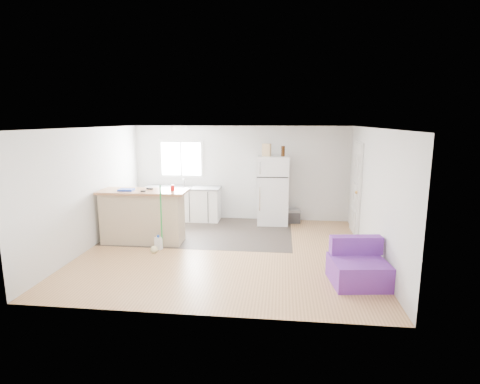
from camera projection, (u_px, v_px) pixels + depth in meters
The scene contains 19 objects.
room at pixel (226, 191), 7.17m from camera, with size 5.51×5.01×2.41m.
vinyl_zone at pixel (204, 231), 8.69m from camera, with size 4.05×2.50×0.00m, color #322926.
window at pixel (181, 159), 9.70m from camera, with size 1.18×0.06×0.98m.
interior_door at pixel (356, 189), 8.41m from camera, with size 0.11×0.92×2.10m.
ceiling_fixture at pixel (180, 128), 8.25m from camera, with size 0.30×0.30×0.07m, color white.
kitchen_cabinets at pixel (183, 203), 9.62m from camera, with size 1.94×0.61×1.14m.
peninsula at pixel (143, 216), 7.84m from camera, with size 1.83×0.73×1.11m.
refrigerator at pixel (273, 190), 9.22m from camera, with size 0.77×0.74×1.68m.
cooler at pixel (291, 216), 9.40m from camera, with size 0.47×0.35×0.34m.
purple_seat at pixel (358, 267), 5.91m from camera, with size 0.93×0.89×0.69m.
cleaner_jug at pixel (158, 243), 7.46m from camera, with size 0.15×0.12×0.30m.
mop at pixel (156, 241), 7.27m from camera, with size 0.28×0.37×1.35m.
red_cup at pixel (173, 188), 7.69m from camera, with size 0.08×0.08×0.12m, color red.
blue_tray at pixel (126, 190), 7.69m from camera, with size 0.30×0.22×0.04m, color #1435C0.
tool_a at pixel (150, 189), 7.84m from camera, with size 0.14×0.05×0.03m, color black.
tool_b at pixel (143, 191), 7.57m from camera, with size 0.10×0.04×0.03m, color black.
cardboard_box at pixel (267, 150), 9.00m from camera, with size 0.20×0.10×0.30m, color tan.
bottle_left at pixel (283, 151), 8.93m from camera, with size 0.07×0.07×0.25m, color #3B1F0A.
bottle_right at pixel (283, 151), 8.97m from camera, with size 0.07×0.07×0.25m, color #3B1F0A.
Camera 1 is at (1.05, -6.97, 2.55)m, focal length 28.00 mm.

